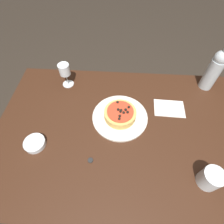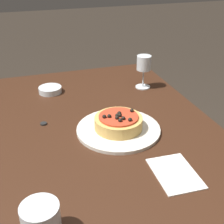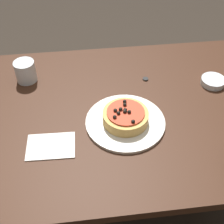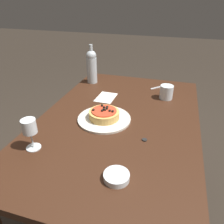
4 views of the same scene
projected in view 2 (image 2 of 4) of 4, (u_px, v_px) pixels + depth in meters
name	position (u px, v px, depth m)	size (l,w,h in m)	color
dining_table	(102.00, 163.00, 1.09)	(1.36, 0.87, 0.77)	#381E11
dinner_plate	(118.00, 129.00, 1.10)	(0.29, 0.29, 0.01)	silver
pizza	(118.00, 122.00, 1.08)	(0.17, 0.17, 0.06)	tan
wine_glass	(144.00, 65.00, 1.39)	(0.07, 0.07, 0.15)	silver
water_cup	(41.00, 222.00, 0.68)	(0.09, 0.09, 0.09)	silver
side_bowl	(50.00, 90.00, 1.38)	(0.10, 0.10, 0.03)	silver
paper_napkin	(175.00, 173.00, 0.89)	(0.17, 0.12, 0.00)	silver
bottle_cap	(44.00, 124.00, 1.14)	(0.02, 0.02, 0.01)	black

